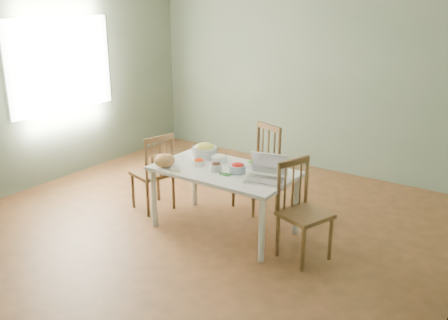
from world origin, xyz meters
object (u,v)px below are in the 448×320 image
Objects in this scene: dining_table at (224,200)px; bowl_squash at (205,150)px; chair_far at (255,168)px; chair_right at (305,212)px; bread_boule at (165,160)px; laptop at (265,169)px; chair_left at (152,171)px.

dining_table is 5.30× the size of bowl_squash.
chair_far reaches higher than chair_right.
laptop is (1.06, 0.22, 0.05)m from bread_boule.
chair_left is at bearing -125.63° from chair_far.
chair_far reaches higher than chair_left.
chair_right is (1.94, -0.05, 0.01)m from chair_left.
dining_table is at bearing 105.88° from chair_right.
chair_far is at bearing 140.22° from chair_left.
chair_right is 1.54m from bread_boule.
chair_far is 3.58× the size of bowl_squash.
dining_table is at bearing 105.67° from chair_left.
chair_right is 2.61× the size of laptop.
chair_far is (-0.03, 0.67, 0.15)m from dining_table.
chair_far is 0.96m from laptop.
chair_left is 0.60m from bread_boule.
laptop is at bearing -33.92° from chair_far.
chair_far is 0.65m from bowl_squash.
bread_boule is 0.51m from bowl_squash.
laptop is at bearing 109.82° from chair_right.
chair_right reaches higher than chair_left.
bread_boule is (-0.55, -0.28, 0.41)m from dining_table.
bread_boule is 1.09m from laptop.
chair_right is (0.95, -0.06, 0.13)m from dining_table.
dining_table is 0.74m from bread_boule.
laptop reaches higher than bread_boule.
dining_table is at bearing -27.03° from bowl_squash.
chair_left is 0.97× the size of chair_right.
chair_far reaches higher than bread_boule.
dining_table is 1.54× the size of chair_right.
bread_boule reaches higher than dining_table.
chair_left is 4.25× the size of bread_boule.
laptop is at bearing -6.90° from dining_table.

